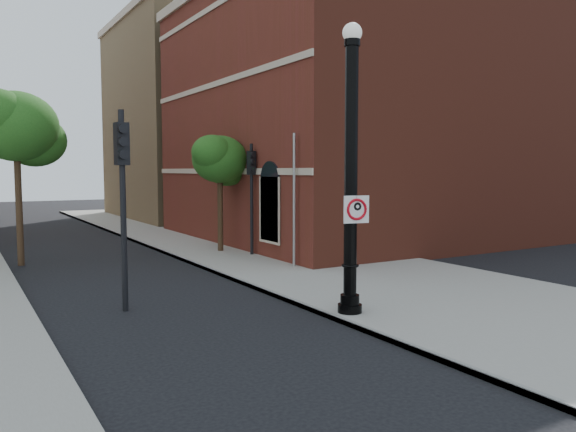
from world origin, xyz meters
TOP-DOWN VIEW (x-y plane):
  - ground at (0.00, 0.00)m, footprint 120.00×120.00m
  - sidewalk_right at (6.00, 10.00)m, footprint 8.00×60.00m
  - curb_edge at (2.05, 10.00)m, footprint 0.10×60.00m
  - brick_wall_building at (16.00, 14.00)m, footprint 22.30×16.30m
  - bg_building_tan_b at (16.00, 30.00)m, footprint 22.00×14.00m
  - lamppost at (2.55, 0.68)m, footprint 0.59×0.59m
  - no_parking_sign at (2.58, 0.50)m, footprint 0.64×0.17m
  - traffic_signal_left at (-1.96, 4.06)m, footprint 0.34×0.42m
  - traffic_signal_right at (4.80, 10.22)m, footprint 0.33×0.39m
  - utility_pole at (4.80, 6.94)m, footprint 0.10×0.10m
  - street_tree_a at (-3.47, 12.94)m, footprint 3.57×3.23m
  - street_tree_c at (4.17, 11.91)m, footprint 2.78×2.51m

SIDE VIEW (x-z plane):
  - ground at x=0.00m, z-range 0.00..0.00m
  - sidewalk_right at x=6.00m, z-range 0.00..0.12m
  - curb_edge at x=2.05m, z-range 0.00..0.14m
  - utility_pole at x=4.80m, z-range 0.00..4.85m
  - no_parking_sign at x=2.58m, z-range 2.31..2.96m
  - traffic_signal_right at x=4.80m, z-range 0.80..5.41m
  - lamppost at x=2.55m, z-range -0.27..6.71m
  - traffic_signal_left at x=-1.96m, z-range 0.88..5.91m
  - street_tree_c at x=4.17m, z-range 1.45..6.45m
  - street_tree_a at x=-3.47m, z-range 1.87..8.30m
  - brick_wall_building at x=16.00m, z-range 0.01..12.51m
  - bg_building_tan_b at x=16.00m, z-range 0.00..14.00m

